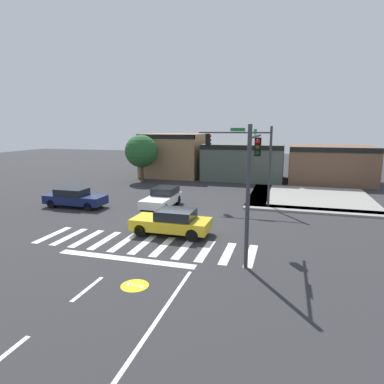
# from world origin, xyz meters

# --- Properties ---
(ground_plane) EXTENTS (120.00, 120.00, 0.00)m
(ground_plane) POSITION_xyz_m (0.00, 0.00, 0.00)
(ground_plane) COLOR #2B2B2D
(crosswalk_near) EXTENTS (11.55, 2.93, 0.01)m
(crosswalk_near) POSITION_xyz_m (-0.00, -4.50, 0.00)
(crosswalk_near) COLOR silver
(crosswalk_near) RESTS_ON ground_plane
(lane_markings) EXTENTS (6.80, 18.75, 0.01)m
(lane_markings) POSITION_xyz_m (1.16, -11.43, 0.00)
(lane_markings) COLOR white
(lane_markings) RESTS_ON ground_plane
(bike_detector_marking) EXTENTS (1.09, 1.09, 0.01)m
(bike_detector_marking) POSITION_xyz_m (1.60, -8.78, 0.00)
(bike_detector_marking) COLOR yellow
(bike_detector_marking) RESTS_ON ground_plane
(curb_corner_northeast) EXTENTS (10.00, 10.60, 0.15)m
(curb_corner_northeast) POSITION_xyz_m (8.49, 9.42, 0.07)
(curb_corner_northeast) COLOR gray
(curb_corner_northeast) RESTS_ON ground_plane
(storefront_row) EXTENTS (25.83, 6.81, 5.19)m
(storefront_row) POSITION_xyz_m (2.35, 19.24, 2.23)
(storefront_row) COLOR #93704C
(storefront_row) RESTS_ON ground_plane
(traffic_signal_northeast) EXTENTS (5.54, 0.32, 6.08)m
(traffic_signal_northeast) POSITION_xyz_m (3.74, 5.50, 4.20)
(traffic_signal_northeast) COLOR #383A3D
(traffic_signal_northeast) RESTS_ON ground_plane
(traffic_signal_southeast) EXTENTS (0.32, 5.11, 6.11)m
(traffic_signal_southeast) POSITION_xyz_m (5.48, -4.17, 4.16)
(traffic_signal_southeast) COLOR #383A3D
(traffic_signal_southeast) RESTS_ON ground_plane
(car_white) EXTENTS (1.86, 4.33, 1.45)m
(car_white) POSITION_xyz_m (-1.96, 3.38, 0.75)
(car_white) COLOR white
(car_white) RESTS_ON ground_plane
(car_yellow) EXTENTS (4.39, 1.92, 1.46)m
(car_yellow) POSITION_xyz_m (0.92, -2.54, 0.75)
(car_yellow) COLOR gold
(car_yellow) RESTS_ON ground_plane
(car_navy) EXTENTS (4.67, 1.72, 1.43)m
(car_navy) POSITION_xyz_m (-8.38, 1.56, 0.73)
(car_navy) COLOR #141E4C
(car_navy) RESTS_ON ground_plane
(roadside_tree) EXTENTS (3.58, 3.58, 5.19)m
(roadside_tree) POSITION_xyz_m (-8.50, 14.00, 3.38)
(roadside_tree) COLOR #4C3823
(roadside_tree) RESTS_ON ground_plane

